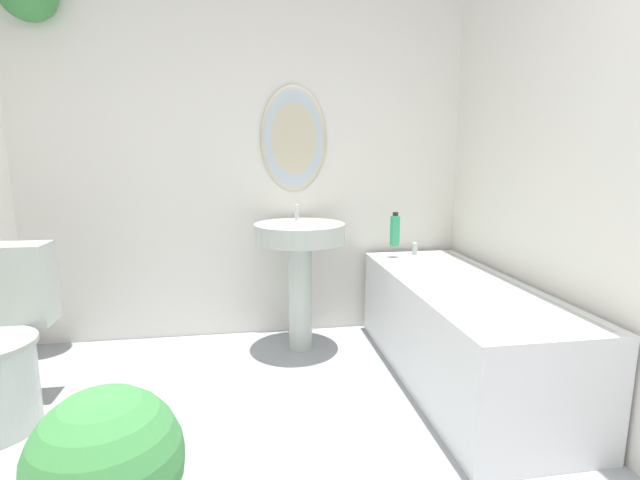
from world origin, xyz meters
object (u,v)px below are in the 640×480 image
Objects in this scene: potted_plant at (107,472)px; bathtub at (459,328)px; shampoo_bottle at (395,230)px; pedestal_sink at (300,252)px.

bathtub is at bearing 32.54° from potted_plant.
potted_plant is at bearing -130.12° from shampoo_bottle.
shampoo_bottle is at bearing 49.88° from potted_plant.
pedestal_sink is 0.56× the size of bathtub.
shampoo_bottle is (0.64, 0.10, 0.10)m from pedestal_sink.
pedestal_sink reaches higher than bathtub.
pedestal_sink is 0.65m from shampoo_bottle.
pedestal_sink is at bearing 64.38° from potted_plant.
potted_plant is (-1.36, -1.62, -0.40)m from shampoo_bottle.
pedestal_sink is at bearing -170.69° from shampoo_bottle.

